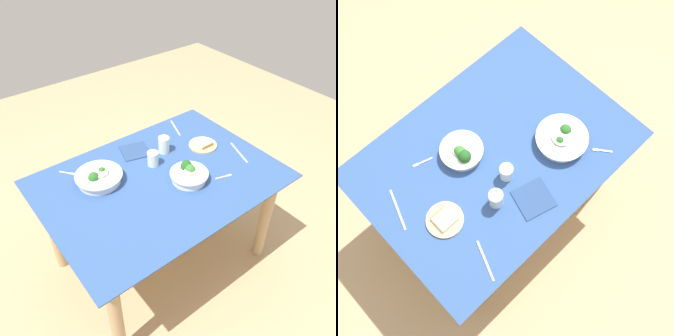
# 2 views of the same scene
# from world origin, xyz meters

# --- Properties ---
(ground_plane) EXTENTS (6.00, 6.00, 0.00)m
(ground_plane) POSITION_xyz_m (0.00, 0.00, 0.00)
(ground_plane) COLOR tan
(dining_table) EXTENTS (1.32, 0.95, 0.71)m
(dining_table) POSITION_xyz_m (0.00, 0.00, 0.60)
(dining_table) COLOR #2D4C84
(dining_table) RESTS_ON ground_plane
(broccoli_bowl_far) EXTENTS (0.26, 0.26, 0.09)m
(broccoli_bowl_far) POSITION_xyz_m (-0.28, 0.18, 0.75)
(broccoli_bowl_far) COLOR white
(broccoli_bowl_far) RESTS_ON dining_table
(broccoli_bowl_near) EXTENTS (0.21, 0.21, 0.10)m
(broccoli_bowl_near) POSITION_xyz_m (0.12, -0.10, 0.75)
(broccoli_bowl_near) COLOR white
(broccoli_bowl_near) RESTS_ON dining_table
(bread_side_plate) EXTENTS (0.18, 0.18, 0.03)m
(bread_side_plate) POSITION_xyz_m (0.40, 0.09, 0.72)
(bread_side_plate) COLOR #D6B27A
(bread_side_plate) RESTS_ON dining_table
(water_glass_center) EXTENTS (0.07, 0.07, 0.09)m
(water_glass_center) POSITION_xyz_m (0.04, 0.12, 0.76)
(water_glass_center) COLOR silver
(water_glass_center) RESTS_ON dining_table
(water_glass_side) EXTENTS (0.07, 0.07, 0.10)m
(water_glass_side) POSITION_xyz_m (0.17, 0.19, 0.77)
(water_glass_side) COLOR silver
(water_glass_side) RESTS_ON dining_table
(fork_by_far_bowl) EXTENTS (0.10, 0.04, 0.00)m
(fork_by_far_bowl) POSITION_xyz_m (0.29, -0.21, 0.72)
(fork_by_far_bowl) COLOR #B7B7BC
(fork_by_far_bowl) RESTS_ON dining_table
(fork_by_near_bowl) EXTENTS (0.07, 0.08, 0.00)m
(fork_by_near_bowl) POSITION_xyz_m (-0.39, 0.36, 0.72)
(fork_by_near_bowl) COLOR #B7B7BC
(fork_by_near_bowl) RESTS_ON dining_table
(table_knife_left) EXTENTS (0.08, 0.18, 0.00)m
(table_knife_left) POSITION_xyz_m (0.40, 0.35, 0.72)
(table_knife_left) COLOR #B7B7BC
(table_knife_left) RESTS_ON dining_table
(table_knife_right) EXTENTS (0.08, 0.21, 0.00)m
(table_knife_right) POSITION_xyz_m (0.53, -0.11, 0.72)
(table_knife_right) COLOR #B7B7BC
(table_knife_right) RESTS_ON dining_table
(napkin_folded_upper) EXTENTS (0.20, 0.20, 0.01)m
(napkin_folded_upper) POSITION_xyz_m (0.03, 0.30, 0.72)
(napkin_folded_upper) COLOR navy
(napkin_folded_upper) RESTS_ON dining_table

